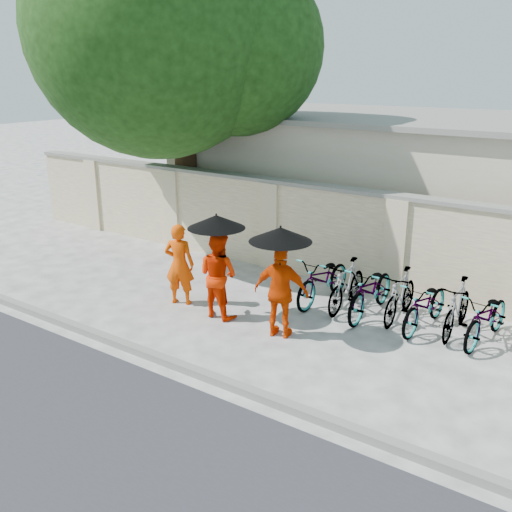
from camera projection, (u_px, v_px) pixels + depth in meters
The scene contains 17 objects.
ground at pixel (223, 324), 10.39m from camera, with size 80.00×80.00×0.00m, color silver.
kerb at pixel (158, 358), 9.04m from camera, with size 40.00×0.16×0.12m, color slate.
compound_wall at pixel (352, 239), 12.05m from camera, with size 20.00×0.30×2.00m, color beige.
building_behind at pixel (456, 187), 14.30m from camera, with size 14.00×6.00×3.20m, color beige.
shade_tree at pixel (172, 38), 13.10m from camera, with size 6.70×6.20×8.20m.
monk_left at pixel (179, 264), 11.07m from camera, with size 0.59×0.39×1.62m, color #E54503.
monk_center at pixel (218, 275), 10.49m from camera, with size 0.79×0.62×1.63m, color red.
parasol_center at pixel (216, 222), 10.08m from camera, with size 1.04×1.04×1.05m.
monk_right at pixel (281, 292), 9.67m from camera, with size 0.96×0.40×1.64m, color #D43601.
parasol_right at pixel (281, 234), 9.27m from camera, with size 1.05×1.05×1.05m.
bike_0 at pixel (324, 279), 11.22m from camera, with size 0.64×1.85×0.97m, color #97989F.
bike_1 at pixel (347, 285), 10.92m from camera, with size 0.45×1.60×0.96m, color #97989F.
bike_2 at pixel (371, 291), 10.61m from camera, with size 0.66×1.88×0.99m, color #97989F.
bike_3 at pixel (400, 295), 10.44m from camera, with size 0.45×1.58×0.95m, color #97989F.
bike_4 at pixel (426, 305), 10.07m from camera, with size 0.60×1.71×0.90m, color #97989F.
bike_5 at pixel (457, 308), 9.87m from camera, with size 0.46×1.62×0.97m, color #97989F.
bike_6 at pixel (487, 318), 9.56m from camera, with size 0.60×1.72×0.90m, color #97989F.
Camera 1 is at (5.87, -7.48, 4.41)m, focal length 40.00 mm.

